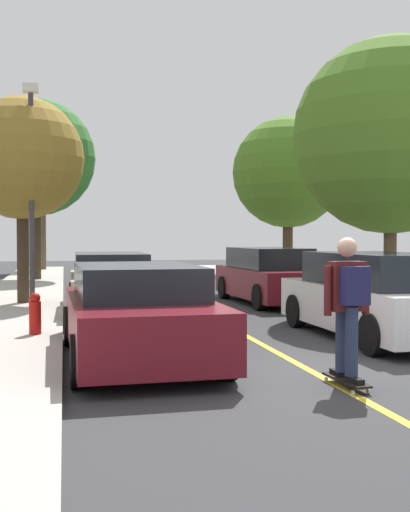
% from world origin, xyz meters
% --- Properties ---
extents(ground, '(80.00, 80.00, 0.00)m').
position_xyz_m(ground, '(0.00, 0.00, 0.00)').
color(ground, '#353538').
extents(center_line, '(0.12, 39.20, 0.01)m').
position_xyz_m(center_line, '(0.00, 4.00, 0.00)').
color(center_line, gold).
rests_on(center_line, ground).
extents(parked_car_left_nearest, '(2.06, 4.51, 1.37)m').
position_xyz_m(parked_car_left_nearest, '(-2.16, 1.46, 0.68)').
color(parked_car_left_nearest, maroon).
rests_on(parked_car_left_nearest, ground).
extents(parked_car_left_near, '(1.89, 4.47, 1.40)m').
position_xyz_m(parked_car_left_near, '(-2.16, 6.98, 0.70)').
color(parked_car_left_near, '#BCAD89').
rests_on(parked_car_left_near, ground).
extents(parked_car_right_nearest, '(2.00, 4.55, 1.49)m').
position_xyz_m(parked_car_right_nearest, '(2.16, 2.56, 0.74)').
color(parked_car_right_nearest, white).
rests_on(parked_car_right_nearest, ground).
extents(parked_car_right_near, '(1.96, 4.54, 1.47)m').
position_xyz_m(parked_car_right_near, '(2.15, 8.59, 0.72)').
color(parked_car_right_near, maroon).
rests_on(parked_car_right_near, ground).
extents(street_tree_left_nearest, '(3.02, 3.02, 5.08)m').
position_xyz_m(street_tree_left_nearest, '(-4.17, 8.75, 3.69)').
color(street_tree_left_nearest, '#3D2D1E').
rests_on(street_tree_left_nearest, sidewalk_left).
extents(street_tree_left_near, '(4.44, 4.44, 6.88)m').
position_xyz_m(street_tree_left_near, '(-4.17, 17.73, 4.79)').
color(street_tree_left_near, '#3D2D1E').
rests_on(street_tree_left_near, sidewalk_left).
extents(street_tree_left_far, '(3.32, 3.32, 6.71)m').
position_xyz_m(street_tree_left_far, '(-4.17, 25.19, 5.17)').
color(street_tree_left_far, brown).
rests_on(street_tree_left_far, sidewalk_left).
extents(street_tree_right_nearest, '(4.49, 4.49, 6.18)m').
position_xyz_m(street_tree_right_nearest, '(4.17, 5.81, 4.07)').
color(street_tree_right_nearest, brown).
rests_on(street_tree_right_nearest, sidewalk_right).
extents(street_tree_right_near, '(3.71, 3.71, 5.64)m').
position_xyz_m(street_tree_right_near, '(4.17, 12.74, 3.91)').
color(street_tree_right_near, '#4C3823').
rests_on(street_tree_right_near, sidewalk_right).
extents(fire_hydrant, '(0.20, 0.20, 0.70)m').
position_xyz_m(fire_hydrant, '(-3.66, 3.37, 0.49)').
color(fire_hydrant, '#B2140F').
rests_on(fire_hydrant, sidewalk_left).
extents(streetlamp, '(0.36, 0.24, 5.18)m').
position_xyz_m(streetlamp, '(-3.91, 7.80, 3.12)').
color(streetlamp, '#38383D').
rests_on(streetlamp, sidewalk_left).
extents(skateboard, '(0.26, 0.85, 0.10)m').
position_xyz_m(skateboard, '(0.06, -0.75, 0.09)').
color(skateboard, black).
rests_on(skateboard, ground).
extents(skateboarder, '(0.58, 0.70, 1.66)m').
position_xyz_m(skateboarder, '(0.06, -0.78, 1.05)').
color(skateboarder, black).
rests_on(skateboarder, skateboard).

